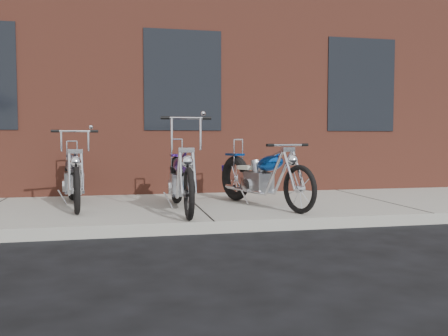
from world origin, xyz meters
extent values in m
plane|color=black|center=(0.00, 0.00, 0.00)|extent=(120.00, 120.00, 0.00)
cube|color=gray|center=(0.00, 1.50, 0.07)|extent=(22.00, 3.00, 0.15)
cube|color=brown|center=(0.00, 8.00, 4.00)|extent=(22.00, 10.00, 8.00)
torus|color=black|center=(-0.27, 1.58, 0.51)|extent=(0.15, 0.73, 0.73)
torus|color=black|center=(-0.29, -0.01, 0.48)|extent=(0.08, 0.66, 0.66)
cube|color=gray|center=(-0.28, 0.93, 0.50)|extent=(0.29, 0.41, 0.30)
ellipsoid|color=#3E1E6A|center=(-0.28, 0.65, 0.80)|extent=(0.27, 0.56, 0.31)
cube|color=black|center=(-0.27, 1.19, 0.71)|extent=(0.25, 0.29, 0.06)
cylinder|color=silver|center=(-0.29, 0.12, 0.74)|extent=(0.04, 0.29, 0.55)
cylinder|color=silver|center=(-0.29, 0.24, 1.41)|extent=(0.56, 0.04, 0.03)
cylinder|color=silver|center=(-0.27, 1.50, 0.90)|extent=(0.02, 0.02, 0.49)
cylinder|color=silver|center=(-0.15, 1.15, 0.37)|extent=(0.06, 0.91, 0.05)
torus|color=black|center=(0.75, 1.71, 0.51)|extent=(0.37, 0.73, 0.73)
torus|color=black|center=(1.28, 0.22, 0.48)|extent=(0.28, 0.64, 0.66)
cube|color=gray|center=(0.97, 1.10, 0.50)|extent=(0.40, 0.47, 0.30)
ellipsoid|color=#0E47AD|center=(1.06, 0.84, 0.80)|extent=(0.43, 0.61, 0.31)
cube|color=beige|center=(0.88, 1.35, 0.70)|extent=(0.32, 0.35, 0.06)
cylinder|color=silver|center=(1.23, 0.34, 0.74)|extent=(0.13, 0.29, 0.54)
cylinder|color=silver|center=(1.19, 0.46, 1.07)|extent=(0.53, 0.21, 0.03)
cylinder|color=silver|center=(0.78, 1.64, 0.90)|extent=(0.03, 0.03, 0.48)
cylinder|color=silver|center=(1.01, 1.35, 0.37)|extent=(0.35, 0.87, 0.05)
torus|color=black|center=(-1.86, 2.29, 0.50)|extent=(0.23, 0.72, 0.70)
torus|color=black|center=(-1.66, 0.77, 0.47)|extent=(0.15, 0.64, 0.64)
cube|color=gray|center=(-1.78, 1.67, 0.49)|extent=(0.32, 0.42, 0.29)
ellipsoid|color=#2A2B35|center=(-1.74, 1.40, 0.78)|extent=(0.32, 0.57, 0.30)
cube|color=black|center=(-1.81, 1.92, 0.69)|extent=(0.27, 0.30, 0.06)
cylinder|color=silver|center=(-1.67, 0.89, 0.73)|extent=(0.08, 0.29, 0.53)
cylinder|color=silver|center=(-1.69, 1.01, 1.26)|extent=(0.54, 0.10, 0.03)
cylinder|color=silver|center=(-1.85, 2.21, 0.87)|extent=(0.02, 0.02, 0.47)
cylinder|color=silver|center=(-1.69, 1.90, 0.37)|extent=(0.17, 0.88, 0.05)
camera|label=1|loc=(-1.06, -5.57, 1.15)|focal=38.00mm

